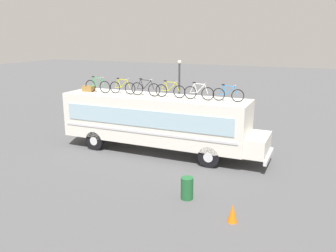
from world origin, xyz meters
The scene contains 12 objects.
ground_plane centered at (0.00, 0.00, 0.00)m, with size 120.00×120.00×0.00m, color #4C4C4F.
bus centered at (0.19, 0.00, 1.90)m, with size 11.79×2.56×3.23m.
luggage_bag_1 centered at (-4.30, -0.09, 3.39)m, with size 0.68×0.44×0.33m, color olive.
rooftop_bicycle_1 centered at (-3.53, -0.25, 3.62)m, with size 1.72×0.44×0.95m.
rooftop_bicycle_2 centered at (-1.98, -0.03, 3.60)m, with size 1.68×0.44×0.91m.
rooftop_bicycle_3 centered at (-0.45, -0.10, 3.63)m, with size 1.78×0.44×0.96m.
rooftop_bicycle_4 centered at (1.01, -0.04, 3.61)m, with size 1.74×0.44×0.92m.
rooftop_bicycle_5 centered at (2.65, -0.06, 3.61)m, with size 1.64×0.44×0.91m.
rooftop_bicycle_6 centered at (4.16, 0.11, 3.59)m, with size 1.64×0.44×0.87m.
trash_bin centered at (3.87, -4.86, 0.46)m, with size 0.51×0.51×0.92m, color #1E592D.
traffic_cone centered at (6.02, -5.93, 0.34)m, with size 0.36×0.36×0.68m, color orange.
street_lamp centered at (-1.20, 6.72, 2.73)m, with size 0.28×0.28×4.73m.
Camera 1 is at (8.49, -17.18, 6.51)m, focal length 37.40 mm.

